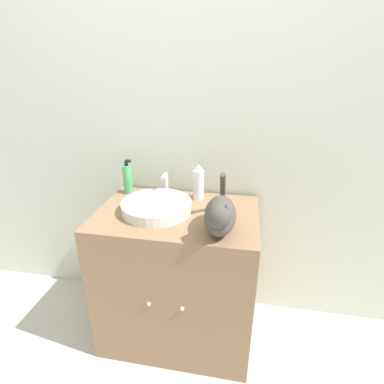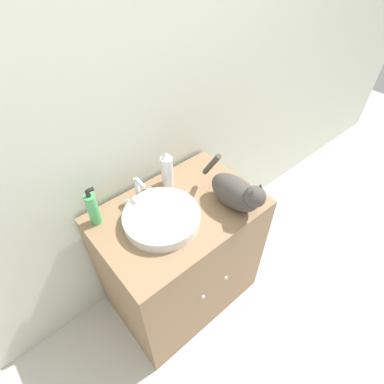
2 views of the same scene
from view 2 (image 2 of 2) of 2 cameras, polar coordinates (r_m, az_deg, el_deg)
name	(u,v)px [view 2 (image 2 of 2)]	position (r m, az deg, el deg)	size (l,w,h in m)	color
ground_plane	(211,322)	(2.08, 3.56, -23.49)	(8.00, 8.00, 0.00)	beige
wall_back	(131,106)	(1.45, -11.57, 15.73)	(6.00, 0.05, 2.50)	silver
vanity_cabinet	(181,257)	(1.81, -2.13, -12.24)	(0.84, 0.58, 0.82)	#8C6B4C
sink_basin	(162,218)	(1.43, -5.79, -4.88)	(0.37, 0.37, 0.05)	white
faucet	(138,191)	(1.52, -10.16, 0.18)	(0.17, 0.09, 0.15)	silver
cat	(237,192)	(1.46, 8.56, -0.05)	(0.15, 0.39, 0.24)	#47423D
soap_bottle	(93,209)	(1.45, -18.34, -3.03)	(0.06, 0.05, 0.21)	#4CB266
spray_bottle	(167,169)	(1.57, -4.77, 4.38)	(0.06, 0.06, 0.21)	silver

